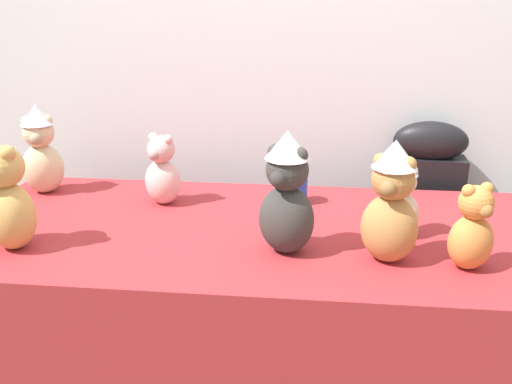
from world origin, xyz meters
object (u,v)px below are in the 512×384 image
Objects in this scene: display_table at (256,335)px; teddy_bear_caramel at (391,204)px; teddy_bear_sand at (41,151)px; teddy_bear_ginger at (472,230)px; teddy_bear_charcoal at (287,195)px; teddy_bear_honey at (8,201)px; party_cup_blue at (296,188)px; instrument_case at (420,242)px; teddy_bear_cream at (401,198)px; teddy_bear_blush at (162,172)px.

display_table is 5.44× the size of teddy_bear_caramel.
teddy_bear_ginger is at bearing -33.92° from teddy_bear_sand.
teddy_bear_sand is 0.91× the size of teddy_bear_charcoal.
teddy_bear_ginger is 1.46m from teddy_bear_sand.
teddy_bear_honey reaches higher than party_cup_blue.
teddy_bear_ginger is at bearing 14.29° from teddy_bear_caramel.
instrument_case is 1.50m from teddy_bear_sand.
teddy_bear_charcoal is 3.20× the size of party_cup_blue.
display_table is 1.00m from teddy_bear_sand.
party_cup_blue is (0.11, 0.23, 0.44)m from display_table.
display_table is 16.85× the size of party_cup_blue.
teddy_bear_cream is 2.25× the size of party_cup_blue.
teddy_bear_ginger is 0.97× the size of teddy_bear_blush.
teddy_bear_sand is at bearing -165.69° from instrument_case.
teddy_bear_ginger is 0.70× the size of teddy_bear_caramel.
teddy_bear_blush is at bearing 151.90° from display_table.
teddy_bear_caramel reaches higher than teddy_bear_cream.
teddy_bear_charcoal reaches higher than teddy_bear_cream.
teddy_bear_honey is (-1.27, -0.01, 0.03)m from teddy_bear_ginger.
teddy_bear_caramel is (1.18, -0.43, 0.01)m from teddy_bear_sand.
teddy_bear_charcoal reaches higher than instrument_case.
display_table is at bearing -115.77° from party_cup_blue.
teddy_bear_cream is 0.70× the size of teddy_bear_charcoal.
teddy_bear_sand is (-0.12, 0.46, 0.01)m from teddy_bear_honey.
teddy_bear_ginger is at bearing -89.10° from instrument_case.
teddy_bear_blush is at bearing 165.90° from teddy_bear_charcoal.
teddy_bear_caramel is at bearing -5.79° from teddy_bear_blush.
teddy_bear_caramel reaches higher than teddy_bear_sand.
display_table is at bearing 49.22° from teddy_bear_honey.
teddy_bear_cream reaches higher than party_cup_blue.
instrument_case reaches higher than display_table.
party_cup_blue is (0.79, 0.44, -0.09)m from teddy_bear_honey.
teddy_bear_charcoal is at bearing 36.20° from teddy_bear_honey.
teddy_bear_caramel is (-0.21, 0.02, 0.06)m from teddy_bear_ginger.
teddy_bear_cream reaches higher than teddy_bear_ginger.
display_table is at bearing -135.87° from instrument_case.
teddy_bear_charcoal is 0.56m from teddy_bear_blush.
teddy_bear_caramel is at bearing -91.88° from teddy_bear_cream.
teddy_bear_sand reaches higher than party_cup_blue.
teddy_bear_caramel reaches higher than party_cup_blue.
teddy_bear_caramel is (1.06, 0.03, 0.02)m from teddy_bear_honey.
display_table is 0.69m from teddy_bear_caramel.
party_cup_blue is at bearing 143.51° from teddy_bear_caramel.
instrument_case is 4.07× the size of teddy_bear_blush.
display_table is 7.51× the size of teddy_bear_blush.
teddy_bear_ginger is at bearing -18.86° from display_table.
teddy_bear_ginger is 0.77× the size of teddy_bear_honey.
teddy_bear_caramel reaches higher than instrument_case.
teddy_bear_honey is at bearing -157.73° from teddy_bear_caramel.
party_cup_blue is (-0.27, 0.41, -0.11)m from teddy_bear_caramel.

